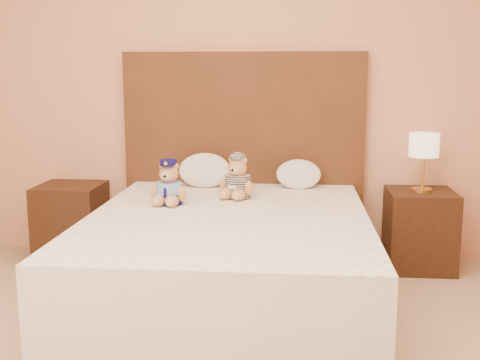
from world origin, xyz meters
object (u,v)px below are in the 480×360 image
(nightstand_left, at_px, (71,222))
(pillow_left, at_px, (204,169))
(bed, at_px, (228,260))
(teddy_prisoner, at_px, (238,177))
(lamp, at_px, (424,148))
(pillow_right, at_px, (299,173))
(nightstand_right, at_px, (419,230))
(teddy_police, at_px, (169,182))

(nightstand_left, height_order, pillow_left, pillow_left)
(bed, distance_m, teddy_prisoner, 0.62)
(teddy_prisoner, bearing_deg, lamp, 36.18)
(pillow_left, bearing_deg, lamp, -1.14)
(pillow_right, bearing_deg, teddy_prisoner, -137.19)
(bed, height_order, teddy_prisoner, teddy_prisoner)
(nightstand_right, bearing_deg, lamp, 180.00)
(nightstand_right, bearing_deg, teddy_police, -161.14)
(nightstand_left, bearing_deg, bed, -32.62)
(nightstand_left, bearing_deg, pillow_left, 1.74)
(bed, relative_size, pillow_right, 6.42)
(nightstand_right, bearing_deg, teddy_prisoner, -164.83)
(teddy_prisoner, relative_size, pillow_left, 0.75)
(nightstand_left, height_order, nightstand_right, same)
(pillow_left, bearing_deg, nightstand_left, -178.26)
(nightstand_right, relative_size, pillow_right, 1.77)
(nightstand_right, height_order, pillow_right, pillow_right)
(pillow_left, relative_size, pillow_right, 1.18)
(lamp, bearing_deg, pillow_left, 178.86)
(pillow_right, bearing_deg, bed, -116.00)
(nightstand_left, xyz_separation_m, teddy_prisoner, (1.26, -0.34, 0.41))
(lamp, bearing_deg, nightstand_left, 180.00)
(lamp, distance_m, pillow_left, 1.52)
(nightstand_right, xyz_separation_m, pillow_right, (-0.85, 0.03, 0.38))
(bed, relative_size, teddy_police, 7.27)
(teddy_police, bearing_deg, teddy_prisoner, 36.76)
(teddy_police, xyz_separation_m, pillow_left, (0.13, 0.59, -0.01))
(pillow_left, bearing_deg, bed, -72.42)
(teddy_police, relative_size, pillow_right, 0.88)
(nightstand_left, height_order, teddy_police, teddy_police)
(bed, distance_m, pillow_right, 1.00)
(nightstand_left, relative_size, lamp, 1.38)
(nightstand_right, xyz_separation_m, teddy_police, (-1.64, -0.56, 0.41))
(nightstand_right, relative_size, lamp, 1.38)
(lamp, distance_m, pillow_right, 0.87)
(teddy_prisoner, bearing_deg, nightstand_left, -173.95)
(bed, xyz_separation_m, pillow_right, (0.40, 0.83, 0.38))
(nightstand_left, xyz_separation_m, nightstand_right, (2.50, 0.00, 0.00))
(pillow_left, height_order, pillow_right, pillow_left)
(bed, distance_m, teddy_police, 0.62)
(teddy_prisoner, height_order, pillow_left, teddy_prisoner)
(lamp, xyz_separation_m, pillow_right, (-0.85, 0.03, -0.19))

